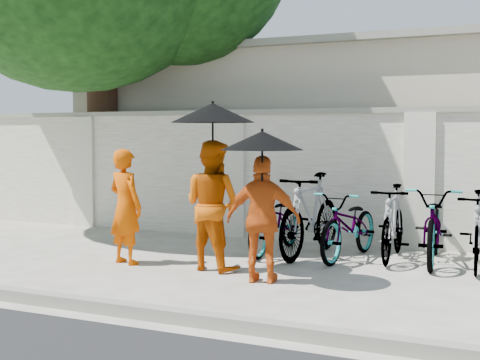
% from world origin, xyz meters
% --- Properties ---
extents(ground, '(80.00, 80.00, 0.00)m').
position_xyz_m(ground, '(0.00, 0.00, 0.00)').
color(ground, '#BAB4A9').
extents(kerb, '(40.00, 0.16, 0.12)m').
position_xyz_m(kerb, '(0.00, -1.70, 0.06)').
color(kerb, gray).
rests_on(kerb, ground).
extents(compound_wall, '(20.00, 0.30, 2.00)m').
position_xyz_m(compound_wall, '(1.00, 3.20, 1.00)').
color(compound_wall, white).
rests_on(compound_wall, ground).
extents(building_behind, '(14.00, 6.00, 3.20)m').
position_xyz_m(building_behind, '(2.00, 7.00, 1.60)').
color(building_behind, '#B9B19D').
rests_on(building_behind, ground).
extents(monk_left, '(0.62, 0.50, 1.50)m').
position_xyz_m(monk_left, '(-1.28, 0.39, 0.75)').
color(monk_left, '#CC4700').
rests_on(monk_left, ground).
extents(monk_center, '(0.89, 0.76, 1.61)m').
position_xyz_m(monk_center, '(-0.09, 0.54, 0.81)').
color(monk_center, '#BF4C04').
rests_on(monk_center, ground).
extents(parasol_center, '(1.03, 1.03, 1.15)m').
position_xyz_m(parasol_center, '(-0.04, 0.46, 1.95)').
color(parasol_center, black).
rests_on(parasol_center, ground).
extents(monk_right, '(0.90, 0.50, 1.45)m').
position_xyz_m(monk_right, '(0.77, 0.13, 0.73)').
color(monk_right, '#BF4910').
rests_on(monk_right, ground).
extents(parasol_right, '(0.93, 0.93, 0.90)m').
position_xyz_m(parasol_right, '(0.79, 0.05, 1.62)').
color(parasol_right, black).
rests_on(parasol_right, ground).
extents(bike_0, '(0.63, 1.76, 0.92)m').
position_xyz_m(bike_0, '(0.19, 1.96, 0.46)').
color(bike_0, '#9697A0').
rests_on(bike_0, ground).
extents(bike_1, '(0.72, 1.96, 1.15)m').
position_xyz_m(bike_1, '(0.74, 1.88, 0.58)').
color(bike_1, '#9697A0').
rests_on(bike_1, ground).
extents(bike_2, '(0.82, 1.83, 0.93)m').
position_xyz_m(bike_2, '(1.28, 1.93, 0.46)').
color(bike_2, '#9697A0').
rests_on(bike_2, ground).
extents(bike_3, '(0.57, 1.71, 1.01)m').
position_xyz_m(bike_3, '(1.82, 2.09, 0.51)').
color(bike_3, '#9697A0').
rests_on(bike_3, ground).
extents(bike_4, '(0.88, 2.00, 1.02)m').
position_xyz_m(bike_4, '(2.37, 2.11, 0.51)').
color(bike_4, '#9697A0').
rests_on(bike_4, ground).
extents(bike_5, '(0.58, 1.66, 0.98)m').
position_xyz_m(bike_5, '(2.91, 1.92, 0.49)').
color(bike_5, '#9697A0').
rests_on(bike_5, ground).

